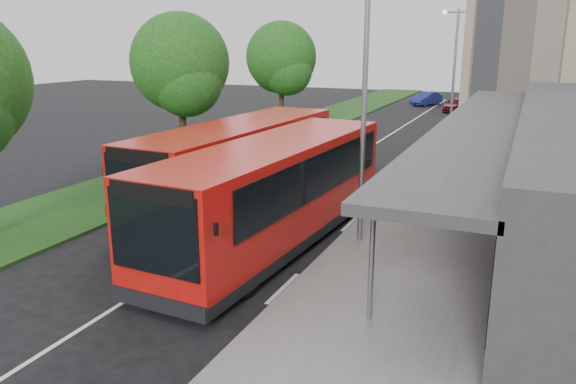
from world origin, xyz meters
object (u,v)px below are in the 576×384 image
tree_far (281,62)px  lamp_post_far (453,67)px  litter_bin (434,176)px  car_far (427,99)px  bus_main (275,193)px  car_near (455,104)px  bus_second (239,165)px  bollard (457,143)px  lamp_post_near (362,95)px  tree_mid (181,69)px

tree_far → lamp_post_far: bearing=4.9°
litter_bin → car_far: size_ratio=0.24×
bus_main → car_far: (-2.72, 42.42, -1.03)m
tree_far → car_near: bearing=62.5°
bus_second → bollard: bearing=69.0°
car_near → lamp_post_near: bearing=-81.5°
tree_far → bollard: 13.08m
tree_mid → car_near: tree_mid is taller
tree_mid → car_far: (6.01, 34.36, -4.29)m
car_near → car_far: size_ratio=0.97×
tree_far → litter_bin: size_ratio=8.07×
bollard → car_far: size_ratio=0.22×
tree_mid → bus_second: bearing=-40.1°
tree_mid → lamp_post_near: (11.13, -7.05, -0.22)m
bus_main → bollard: bus_main is taller
lamp_post_near → car_far: lamp_post_near is taller
tree_mid → lamp_post_near: 13.18m
tree_mid → lamp_post_far: 17.07m
bus_second → litter_bin: size_ratio=12.37×
lamp_post_near → litter_bin: 8.88m
litter_bin → bollard: (-0.13, 8.88, -0.03)m
tree_far → bus_second: tree_far is taller
lamp_post_far → tree_far: bearing=-175.1°
tree_far → litter_bin: 17.18m
bus_second → litter_bin: bus_second is taller
bollard → tree_far: bearing=168.9°
lamp_post_far → lamp_post_near: bearing=-90.0°
litter_bin → lamp_post_near: bearing=-98.2°
tree_far → car_far: 23.54m
tree_far → car_far: (6.01, 22.36, -4.26)m
car_near → car_far: car_near is taller
bus_second → bollard: 15.84m
lamp_post_far → bus_second: bearing=-106.9°
bus_main → litter_bin: bus_main is taller
lamp_post_near → bollard: lamp_post_near is taller
litter_bin → car_far: bearing=100.5°
car_near → lamp_post_far: bearing=-78.3°
lamp_post_far → litter_bin: 12.92m
lamp_post_near → bus_main: bearing=-157.1°
tree_mid → bus_main: 12.33m
tree_far → car_near: tree_far is taller
tree_mid → bollard: size_ratio=8.69×
bus_main → lamp_post_near: bearing=26.4°
litter_bin → car_near: size_ratio=0.24×
lamp_post_near → bus_second: size_ratio=0.69×
bus_main → bus_second: bus_main is taller
lamp_post_far → litter_bin: lamp_post_far is taller
tree_far → car_near: (9.36, 17.98, -4.25)m
lamp_post_near → lamp_post_far: 20.00m
bollard → car_near: 20.54m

